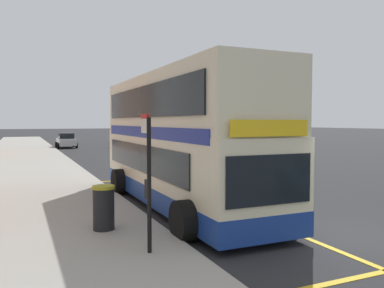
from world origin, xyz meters
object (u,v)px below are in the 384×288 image
double_decker_bus (179,145)px  parked_car_white_far (122,138)px  bus_stop_sign (148,172)px  parked_car_silver_ahead (66,140)px  parked_car_teal_kerbside (126,141)px  litter_bin (104,207)px

double_decker_bus → parked_car_white_far: double_decker_bus is taller
bus_stop_sign → parked_car_white_far: bearing=77.0°
parked_car_silver_ahead → parked_car_white_far: size_ratio=1.00×
double_decker_bus → parked_car_teal_kerbside: 28.85m
bus_stop_sign → parked_car_silver_ahead: 37.23m
double_decker_bus → parked_car_white_far: (7.24, 37.58, -1.26)m
double_decker_bus → litter_bin: double_decker_bus is taller
bus_stop_sign → parked_car_silver_ahead: size_ratio=0.69×
parked_car_silver_ahead → bus_stop_sign: bearing=-95.2°
bus_stop_sign → parked_car_white_far: bus_stop_sign is taller
double_decker_bus → parked_car_white_far: size_ratio=2.51×
bus_stop_sign → parked_car_white_far: (9.73, 42.07, -1.01)m
bus_stop_sign → parked_car_teal_kerbside: bearing=76.5°
parked_car_silver_ahead → parked_car_teal_kerbside: bearing=-39.4°
double_decker_bus → litter_bin: size_ratio=9.44×
double_decker_bus → parked_car_teal_kerbside: bearing=79.2°
parked_car_silver_ahead → litter_bin: parked_car_silver_ahead is taller
litter_bin → parked_car_teal_kerbside: bearing=74.7°
parked_car_white_far → bus_stop_sign: bearing=-101.5°
double_decker_bus → parked_car_silver_ahead: (-0.23, 32.66, -1.26)m
bus_stop_sign → parked_car_silver_ahead: bus_stop_sign is taller
bus_stop_sign → parked_car_white_far: size_ratio=0.69×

